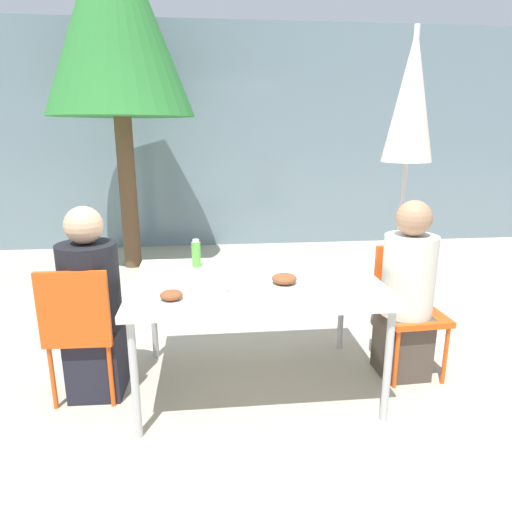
{
  "coord_description": "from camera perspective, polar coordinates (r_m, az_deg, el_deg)",
  "views": [
    {
      "loc": [
        -0.28,
        -2.66,
        1.63
      ],
      "look_at": [
        0.0,
        0.0,
        0.88
      ],
      "focal_mm": 32.0,
      "sensor_mm": 36.0,
      "label": 1
    }
  ],
  "objects": [
    {
      "name": "closed_umbrella",
      "position": [
        3.84,
        18.73,
        17.04
      ],
      "size": [
        0.39,
        0.39,
        2.37
      ],
      "color": "#333333",
      "rests_on": "ground"
    },
    {
      "name": "salad_bowl",
      "position": [
        3.16,
        -3.09,
        -0.47
      ],
      "size": [
        0.2,
        0.2,
        0.05
      ],
      "color": "white",
      "rests_on": "dining_table"
    },
    {
      "name": "dining_table",
      "position": [
        2.84,
        0.0,
        -3.87
      ],
      "size": [
        1.51,
        1.03,
        0.73
      ],
      "color": "silver",
      "rests_on": "ground"
    },
    {
      "name": "chair_left",
      "position": [
        2.95,
        -21.02,
        -7.92
      ],
      "size": [
        0.41,
        0.41,
        0.87
      ],
      "rotation": [
        0.0,
        0.0,
        -0.03
      ],
      "color": "#E54C14",
      "rests_on": "ground"
    },
    {
      "name": "plate_1",
      "position": [
        2.71,
        3.55,
        -3.16
      ],
      "size": [
        0.27,
        0.27,
        0.07
      ],
      "color": "white",
      "rests_on": "dining_table"
    },
    {
      "name": "chair_right",
      "position": [
        3.29,
        18.38,
        -5.21
      ],
      "size": [
        0.42,
        0.42,
        0.87
      ],
      "rotation": [
        0.0,
        0.0,
        -3.1
      ],
      "color": "#E54C14",
      "rests_on": "ground"
    },
    {
      "name": "person_right",
      "position": [
        3.18,
        18.31,
        -4.69
      ],
      "size": [
        0.34,
        0.34,
        1.2
      ],
      "rotation": [
        0.0,
        0.0,
        -3.1
      ],
      "color": "#473D33",
      "rests_on": "ground"
    },
    {
      "name": "building_facade",
      "position": [
        6.59,
        -3.72,
        14.42
      ],
      "size": [
        10.0,
        0.2,
        3.0
      ],
      "color": "slate",
      "rests_on": "ground"
    },
    {
      "name": "person_left",
      "position": [
        2.98,
        -19.78,
        -6.27
      ],
      "size": [
        0.35,
        0.35,
        1.2
      ],
      "rotation": [
        0.0,
        0.0,
        -0.03
      ],
      "color": "black",
      "rests_on": "ground"
    },
    {
      "name": "ground_plane",
      "position": [
        3.13,
        0.0,
        -15.75
      ],
      "size": [
        24.0,
        24.0,
        0.0
      ],
      "primitive_type": "plane",
      "color": "#B2A893"
    },
    {
      "name": "plate_0",
      "position": [
        2.5,
        -10.53,
        -5.14
      ],
      "size": [
        0.23,
        0.23,
        0.06
      ],
      "color": "white",
      "rests_on": "dining_table"
    },
    {
      "name": "tree_behind_left",
      "position": [
        5.73,
        -17.25,
        26.94
      ],
      "size": [
        1.63,
        1.63,
        3.92
      ],
      "color": "brown",
      "rests_on": "ground"
    },
    {
      "name": "bottle",
      "position": [
        3.09,
        -7.49,
        0.29
      ],
      "size": [
        0.06,
        0.06,
        0.19
      ],
      "color": "#51A338",
      "rests_on": "dining_table"
    },
    {
      "name": "drinking_cup",
      "position": [
        2.57,
        -4.45,
        -3.56
      ],
      "size": [
        0.07,
        0.07,
        0.11
      ],
      "color": "silver",
      "rests_on": "dining_table"
    }
  ]
}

